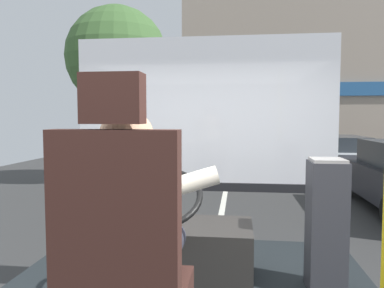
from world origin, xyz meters
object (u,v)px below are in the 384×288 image
(driver_seat, at_px, (124,271))
(parked_car_silver, at_px, (336,154))
(fare_box, at_px, (326,225))
(steering_console, at_px, (177,248))
(bus_driver, at_px, (133,222))

(driver_seat, xyz_separation_m, parked_car_silver, (3.76, 12.01, -0.66))
(fare_box, height_order, parked_car_silver, fare_box)
(driver_seat, bearing_deg, parked_car_silver, 72.61)
(fare_box, bearing_deg, steering_console, 176.87)
(steering_console, relative_size, fare_box, 1.22)
(fare_box, bearing_deg, bus_driver, -134.03)
(driver_seat, relative_size, steering_console, 1.22)
(steering_console, bearing_deg, parked_car_silver, 70.71)
(fare_box, bearing_deg, parked_car_silver, 75.87)
(bus_driver, bearing_deg, parked_car_silver, 72.44)
(steering_console, height_order, parked_car_silver, steering_console)
(bus_driver, distance_m, parked_car_silver, 12.49)
(bus_driver, relative_size, parked_car_silver, 0.17)
(driver_seat, xyz_separation_m, fare_box, (1.04, 1.21, -0.13))
(driver_seat, relative_size, bus_driver, 1.82)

